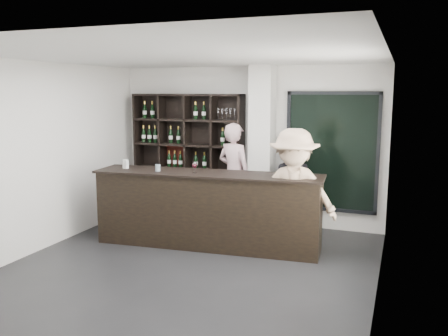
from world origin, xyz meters
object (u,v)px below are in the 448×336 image
at_px(taster_pink, 234,175).
at_px(wine_shelf, 188,157).
at_px(customer, 293,194).
at_px(tasting_counter, 207,210).
at_px(taster_black, 293,185).

bearing_deg(taster_pink, wine_shelf, 8.77).
height_order(taster_pink, customer, customer).
xyz_separation_m(taster_pink, customer, (1.40, -1.35, 0.02)).
distance_m(wine_shelf, tasting_counter, 1.88).
relative_size(tasting_counter, taster_pink, 1.92).
height_order(wine_shelf, taster_black, wine_shelf).
height_order(taster_black, customer, customer).
bearing_deg(tasting_counter, wine_shelf, 119.73).
bearing_deg(customer, wine_shelf, 137.04).
distance_m(tasting_counter, customer, 1.43).
height_order(wine_shelf, customer, wine_shelf).
relative_size(tasting_counter, customer, 1.88).
distance_m(wine_shelf, customer, 2.85).
distance_m(taster_black, customer, 1.39).
distance_m(taster_pink, taster_black, 1.11).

